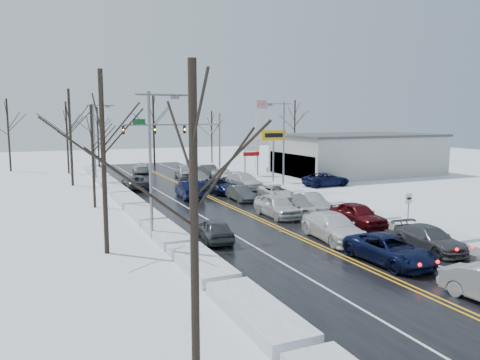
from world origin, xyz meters
name	(u,v)px	position (x,y,z in m)	size (l,w,h in m)	color
ground	(250,215)	(0.00, 0.00, 0.00)	(160.00, 160.00, 0.00)	white
road_surface	(239,210)	(0.00, 2.00, 0.01)	(14.00, 84.00, 0.01)	black
snow_bank_left	(145,219)	(-7.60, 2.00, 0.00)	(1.89, 72.00, 0.53)	silver
snow_bank_right	(319,203)	(7.60, 2.00, 0.00)	(1.89, 72.00, 0.53)	silver
traffic_signal_mast	(184,132)	(3.45, 27.99, 5.48)	(13.28, 0.39, 8.00)	slate
tires_plus_sign	(274,139)	(10.50, 15.99, 4.99)	(3.20, 0.34, 6.00)	slate
used_vehicles_sign	(251,150)	(10.50, 22.00, 3.32)	(2.20, 0.22, 4.65)	slate
speed_limit_sign	(409,204)	(8.20, -8.00, 1.63)	(0.55, 0.09, 2.35)	slate
flagpole	(257,128)	(15.17, 30.00, 5.93)	(1.87, 1.20, 10.00)	silver
dealership_building	(357,154)	(23.98, 18.00, 2.66)	(20.40, 12.40, 5.30)	#A6A6A1
streetlight_ne	(282,139)	(8.30, 10.00, 5.31)	(3.20, 0.25, 9.00)	slate
streetlight_sw	(153,153)	(-8.30, -4.00, 5.31)	(3.20, 0.25, 9.00)	slate
streetlight_nw	(96,136)	(-8.30, 24.00, 5.31)	(3.20, 0.25, 9.00)	slate
tree_left_a	(193,161)	(-11.00, -20.00, 6.29)	(3.60, 3.60, 9.00)	#2D231C
tree_left_b	(102,126)	(-11.50, -6.00, 6.99)	(4.00, 4.00, 10.00)	#2D231C
tree_left_c	(92,136)	(-10.50, 8.00, 5.94)	(3.40, 3.40, 8.50)	#2D231C
tree_left_d	(70,118)	(-11.20, 22.00, 7.33)	(4.20, 4.20, 10.50)	#2D231C
tree_left_e	(66,124)	(-10.80, 34.00, 6.64)	(3.80, 3.80, 9.50)	#2D231C
tree_far_a	(8,121)	(-18.00, 40.00, 6.99)	(4.00, 4.00, 10.00)	#2D231C
tree_far_b	(98,125)	(-6.00, 41.00, 6.29)	(3.60, 3.60, 9.00)	#2D231C
tree_far_c	(153,116)	(2.00, 39.00, 7.68)	(4.40, 4.40, 11.00)	#2D231C
tree_far_d	(212,127)	(12.00, 40.50, 5.94)	(3.40, 3.40, 8.50)	#2D231C
tree_far_e	(295,118)	(28.00, 41.00, 7.33)	(4.20, 4.20, 10.50)	#2D231C
queued_car_2	(389,263)	(1.56, -13.73, 0.00)	(2.40, 5.20, 1.45)	black
queued_car_3	(333,240)	(1.63, -8.68, 0.00)	(2.25, 5.54, 1.61)	white
queued_car_4	(277,217)	(1.67, -1.35, 0.00)	(2.00, 4.96, 1.69)	silver
queued_car_5	(240,201)	(1.89, 6.01, 0.00)	(1.40, 4.02, 1.32)	#3F4244
queued_car_6	(220,193)	(1.75, 10.80, 0.00)	(2.41, 5.22, 1.45)	black
queued_car_7	(200,185)	(1.89, 17.13, 0.00)	(1.87, 4.60, 1.33)	gray
queued_car_8	(185,178)	(1.93, 22.98, 0.00)	(2.02, 5.03, 1.71)	#AAADB3
queued_car_11	(429,250)	(5.20, -12.83, 0.00)	(1.92, 4.72, 1.37)	#414447
queued_car_12	(357,226)	(5.31, -6.30, 0.00)	(1.90, 4.73, 1.61)	#46090D
queued_car_13	(312,211)	(5.27, -0.51, 0.00)	(1.48, 4.24, 1.40)	#A3A6AB
queued_car_14	(276,199)	(5.15, 5.24, 0.00)	(2.21, 4.79, 1.33)	silver
queued_car_15	(244,188)	(5.21, 12.53, 0.00)	(2.22, 5.47, 1.59)	silver
queued_car_16	(223,181)	(5.36, 18.83, 0.00)	(1.88, 4.66, 1.59)	silver
queued_car_17	(209,176)	(5.31, 23.51, 0.00)	(1.54, 4.43, 1.46)	#414346
oncoming_car_0	(189,198)	(-1.92, 9.14, 0.00)	(1.75, 5.03, 1.66)	black
oncoming_car_1	(136,189)	(-5.33, 16.73, 0.00)	(2.44, 5.30, 1.47)	#414446
oncoming_car_2	(141,173)	(-1.89, 30.67, 0.00)	(2.00, 4.92, 1.43)	silver
oncoming_car_3	(215,241)	(-5.14, -6.00, 0.00)	(1.68, 4.17, 1.42)	#404346
parked_car_0	(326,186)	(14.14, 10.51, 0.00)	(2.43, 5.26, 1.46)	black
parked_car_1	(324,180)	(16.98, 15.09, 0.00)	(2.40, 5.91, 1.72)	#3A3D3F
parked_car_2	(278,173)	(14.95, 23.10, 0.00)	(1.56, 3.89, 1.32)	silver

